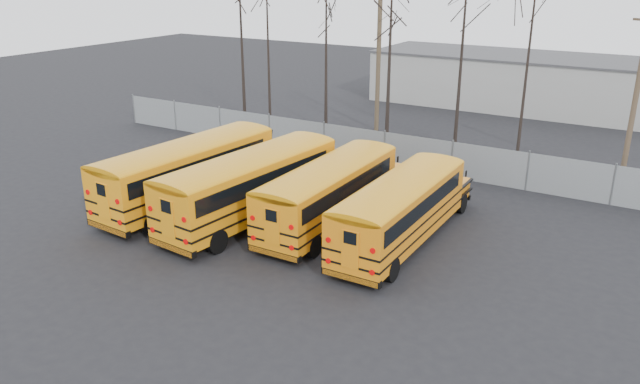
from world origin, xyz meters
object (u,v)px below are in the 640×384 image
Objects in this scene: bus_b at (254,180)px; utility_pole_right at (636,97)px; bus_c at (332,188)px; bus_a at (192,167)px; utility_pole_left at (379,58)px; bus_d at (403,205)px.

bus_b is 1.28× the size of utility_pole_right.
utility_pole_right reaches higher than bus_c.
bus_a reaches higher than bus_b.
utility_pole_right is (15.98, -3.28, -0.42)m from utility_pole_left.
bus_b is 1.12× the size of bus_d.
bus_a is at bearing -170.05° from bus_c.
utility_pole_left is at bearing 102.92° from bus_b.
bus_c is 1.01× the size of bus_d.
utility_pole_right reaches higher than bus_a.
bus_b is 1.17× the size of utility_pole_left.
bus_c is 1.16× the size of utility_pole_right.
bus_d is at bearing -95.07° from utility_pole_right.
bus_a reaches higher than bus_c.
utility_pole_left is at bearing 109.01° from bus_c.
bus_d is 14.91m from utility_pole_right.
bus_d is (6.75, 1.03, -0.17)m from bus_b.
bus_b is 1.10× the size of bus_c.
utility_pole_left is 16.32m from utility_pole_right.
bus_d is 18.85m from utility_pole_left.
bus_a is at bearing -174.75° from bus_d.
bus_a is at bearing -175.32° from bus_b.
utility_pole_left is at bearing 89.56° from bus_a.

